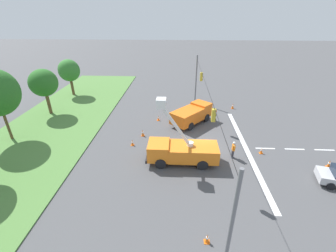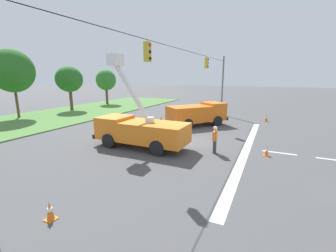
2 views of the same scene
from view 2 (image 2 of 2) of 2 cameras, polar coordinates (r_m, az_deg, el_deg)
ground_plane at (r=17.29m, az=4.08°, el=-3.72°), size 200.00×200.00×0.00m
grass_verge at (r=28.93m, az=-31.35°, el=1.18°), size 56.00×12.00×0.10m
lane_markings at (r=16.23m, az=24.57°, el=-5.94°), size 17.60×15.25×0.01m
signal_gantry at (r=16.63m, az=4.34°, el=10.50°), size 26.20×0.33×7.20m
tree_east at (r=31.34m, az=-34.79°, el=11.42°), size 4.72×4.26×7.83m
tree_far_east at (r=34.94m, az=-23.80°, el=10.77°), size 3.78×3.51×6.19m
tree_east_end at (r=40.69m, az=-15.48°, el=11.15°), size 3.38×3.37×5.95m
utility_truck_bucket_lift at (r=15.53m, az=-7.20°, el=-0.68°), size 2.46×6.58×6.30m
utility_truck_support_near at (r=22.53m, az=7.44°, el=3.25°), size 6.01×5.66×2.21m
road_worker at (r=14.56m, az=11.85°, el=-2.99°), size 0.65×0.26×1.77m
traffic_cone_foreground_left at (r=15.25m, az=23.77°, el=-5.84°), size 0.36×0.36×0.63m
traffic_cone_foreground_right at (r=9.13m, az=-27.79°, el=-18.56°), size 0.36×0.36×0.68m
traffic_cone_mid_left at (r=20.87m, az=-15.14°, el=-0.35°), size 0.36×0.36×0.68m
traffic_cone_mid_right at (r=24.79m, az=-1.79°, el=2.04°), size 0.36×0.36×0.65m
traffic_cone_lane_edge_a at (r=21.97m, az=-10.08°, el=0.67°), size 0.36×0.36×0.78m
traffic_cone_lane_edge_b at (r=26.62m, az=23.69°, el=1.91°), size 0.36×0.36×0.82m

